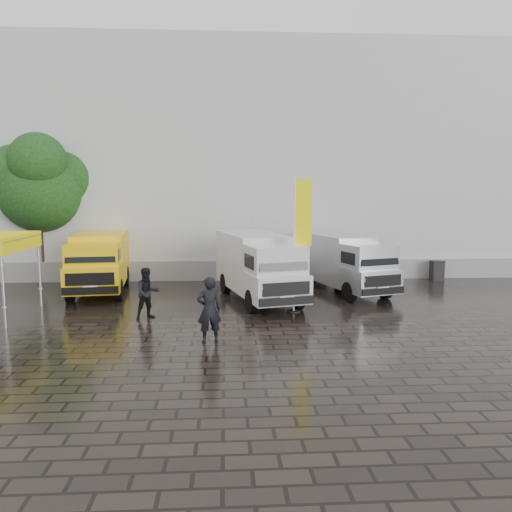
{
  "coord_description": "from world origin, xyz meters",
  "views": [
    {
      "loc": [
        -2.26,
        -16.83,
        4.41
      ],
      "look_at": [
        -1.12,
        2.2,
        1.96
      ],
      "focal_mm": 35.0,
      "sensor_mm": 36.0,
      "label": 1
    }
  ],
  "objects_px": {
    "van_yellow": "(99,264)",
    "wheelie_bin": "(437,270)",
    "van_white": "(258,268)",
    "van_silver": "(344,264)",
    "flagpole": "(299,235)",
    "person_front": "(209,310)",
    "person_tent": "(148,293)"
  },
  "relations": [
    {
      "from": "van_white",
      "to": "person_tent",
      "type": "distance_m",
      "value": 4.9
    },
    {
      "from": "wheelie_bin",
      "to": "person_front",
      "type": "relative_size",
      "value": 0.5
    },
    {
      "from": "person_front",
      "to": "flagpole",
      "type": "bearing_deg",
      "value": -141.27
    },
    {
      "from": "van_white",
      "to": "van_silver",
      "type": "relative_size",
      "value": 1.07
    },
    {
      "from": "van_yellow",
      "to": "person_tent",
      "type": "relative_size",
      "value": 3.11
    },
    {
      "from": "flagpole",
      "to": "wheelie_bin",
      "type": "xyz_separation_m",
      "value": [
        7.92,
        6.19,
        -2.34
      ]
    },
    {
      "from": "person_front",
      "to": "person_tent",
      "type": "bearing_deg",
      "value": -63.37
    },
    {
      "from": "van_silver",
      "to": "person_front",
      "type": "distance_m",
      "value": 9.2
    },
    {
      "from": "wheelie_bin",
      "to": "person_tent",
      "type": "distance_m",
      "value": 15.0
    },
    {
      "from": "van_yellow",
      "to": "wheelie_bin",
      "type": "relative_size",
      "value": 5.6
    },
    {
      "from": "van_yellow",
      "to": "flagpole",
      "type": "bearing_deg",
      "value": -32.58
    },
    {
      "from": "van_yellow",
      "to": "flagpole",
      "type": "relative_size",
      "value": 1.1
    },
    {
      "from": "flagpole",
      "to": "person_front",
      "type": "distance_m",
      "value": 5.18
    },
    {
      "from": "person_tent",
      "to": "wheelie_bin",
      "type": "bearing_deg",
      "value": -0.56
    },
    {
      "from": "van_yellow",
      "to": "wheelie_bin",
      "type": "distance_m",
      "value": 16.31
    },
    {
      "from": "van_white",
      "to": "wheelie_bin",
      "type": "distance_m",
      "value": 10.2
    },
    {
      "from": "van_white",
      "to": "wheelie_bin",
      "type": "bearing_deg",
      "value": 9.57
    },
    {
      "from": "van_white",
      "to": "flagpole",
      "type": "height_order",
      "value": "flagpole"
    },
    {
      "from": "van_silver",
      "to": "wheelie_bin",
      "type": "bearing_deg",
      "value": 8.95
    },
    {
      "from": "wheelie_bin",
      "to": "flagpole",
      "type": "bearing_deg",
      "value": -141.47
    },
    {
      "from": "van_silver",
      "to": "flagpole",
      "type": "xyz_separation_m",
      "value": [
        -2.55,
        -3.55,
        1.58
      ]
    },
    {
      "from": "van_white",
      "to": "person_tent",
      "type": "relative_size",
      "value": 3.46
    },
    {
      "from": "person_front",
      "to": "wheelie_bin",
      "type": "bearing_deg",
      "value": -148.69
    },
    {
      "from": "wheelie_bin",
      "to": "person_front",
      "type": "xyz_separation_m",
      "value": [
        -11.09,
        -9.84,
        0.49
      ]
    },
    {
      "from": "van_white",
      "to": "person_tent",
      "type": "bearing_deg",
      "value": -160.99
    },
    {
      "from": "person_front",
      "to": "person_tent",
      "type": "relative_size",
      "value": 1.1
    },
    {
      "from": "van_yellow",
      "to": "person_front",
      "type": "relative_size",
      "value": 2.82
    },
    {
      "from": "van_yellow",
      "to": "person_front",
      "type": "distance_m",
      "value": 9.16
    },
    {
      "from": "flagpole",
      "to": "person_tent",
      "type": "xyz_separation_m",
      "value": [
        -5.43,
        -0.65,
        -1.94
      ]
    },
    {
      "from": "flagpole",
      "to": "van_yellow",
      "type": "bearing_deg",
      "value": 154.13
    },
    {
      "from": "van_silver",
      "to": "person_tent",
      "type": "bearing_deg",
      "value": -169.51
    },
    {
      "from": "van_silver",
      "to": "wheelie_bin",
      "type": "height_order",
      "value": "van_silver"
    }
  ]
}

